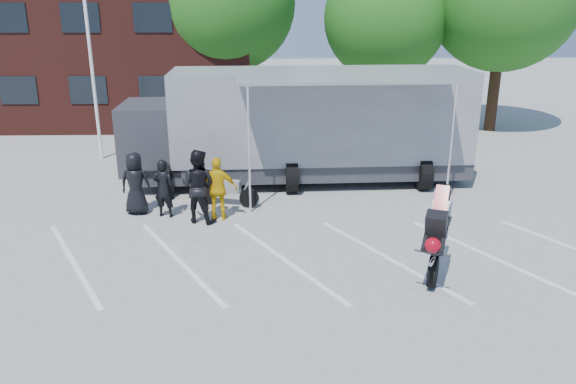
{
  "coord_description": "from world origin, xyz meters",
  "views": [
    {
      "loc": [
        -0.04,
        -10.71,
        5.59
      ],
      "look_at": [
        0.33,
        1.98,
        1.3
      ],
      "focal_mm": 35.0,
      "sensor_mm": 36.0,
      "label": 1
    }
  ],
  "objects_px": {
    "tree_left": "(227,3)",
    "tree_mid": "(385,18)",
    "spectator_leather_b": "(164,188)",
    "parked_motorcycle": "(228,205)",
    "spectator_hivis": "(218,189)",
    "spectator_leather_a": "(136,183)",
    "spectator_leather_c": "(198,186)",
    "stunt_bike_rider": "(436,273)",
    "flagpole": "(94,19)",
    "transporter_truck": "(305,181)"
  },
  "relations": [
    {
      "from": "spectator_leather_a",
      "to": "spectator_leather_b",
      "type": "relative_size",
      "value": 1.07
    },
    {
      "from": "spectator_leather_b",
      "to": "flagpole",
      "type": "bearing_deg",
      "value": -49.5
    },
    {
      "from": "tree_left",
      "to": "parked_motorcycle",
      "type": "relative_size",
      "value": 4.57
    },
    {
      "from": "tree_mid",
      "to": "spectator_leather_a",
      "type": "xyz_separation_m",
      "value": [
        -8.82,
        -10.89,
        -4.07
      ]
    },
    {
      "from": "flagpole",
      "to": "tree_left",
      "type": "distance_m",
      "value": 7.37
    },
    {
      "from": "flagpole",
      "to": "transporter_truck",
      "type": "height_order",
      "value": "flagpole"
    },
    {
      "from": "spectator_leather_b",
      "to": "transporter_truck",
      "type": "bearing_deg",
      "value": -129.85
    },
    {
      "from": "flagpole",
      "to": "spectator_leather_b",
      "type": "relative_size",
      "value": 4.92
    },
    {
      "from": "transporter_truck",
      "to": "stunt_bike_rider",
      "type": "height_order",
      "value": "transporter_truck"
    },
    {
      "from": "parked_motorcycle",
      "to": "spectator_leather_b",
      "type": "relative_size",
      "value": 1.16
    },
    {
      "from": "flagpole",
      "to": "spectator_hivis",
      "type": "relative_size",
      "value": 4.61
    },
    {
      "from": "tree_mid",
      "to": "spectator_hivis",
      "type": "relative_size",
      "value": 4.42
    },
    {
      "from": "flagpole",
      "to": "tree_left",
      "type": "xyz_separation_m",
      "value": [
        4.24,
        6.0,
        0.51
      ]
    },
    {
      "from": "tree_mid",
      "to": "stunt_bike_rider",
      "type": "xyz_separation_m",
      "value": [
        -1.49,
        -14.77,
        -4.94
      ]
    },
    {
      "from": "transporter_truck",
      "to": "spectator_leather_b",
      "type": "xyz_separation_m",
      "value": [
        -4.01,
        -3.08,
        0.81
      ]
    },
    {
      "from": "tree_mid",
      "to": "spectator_leather_b",
      "type": "bearing_deg",
      "value": -125.61
    },
    {
      "from": "flagpole",
      "to": "stunt_bike_rider",
      "type": "distance_m",
      "value": 14.71
    },
    {
      "from": "spectator_leather_b",
      "to": "spectator_hivis",
      "type": "relative_size",
      "value": 0.94
    },
    {
      "from": "spectator_leather_c",
      "to": "spectator_leather_a",
      "type": "bearing_deg",
      "value": -1.7
    },
    {
      "from": "transporter_truck",
      "to": "spectator_leather_b",
      "type": "bearing_deg",
      "value": -144.75
    },
    {
      "from": "parked_motorcycle",
      "to": "spectator_leather_c",
      "type": "height_order",
      "value": "spectator_leather_c"
    },
    {
      "from": "tree_left",
      "to": "spectator_leather_a",
      "type": "xyz_separation_m",
      "value": [
        -1.82,
        -11.89,
        -4.7
      ]
    },
    {
      "from": "tree_left",
      "to": "spectator_hivis",
      "type": "xyz_separation_m",
      "value": [
        0.5,
        -12.43,
        -4.7
      ]
    },
    {
      "from": "tree_mid",
      "to": "spectator_leather_c",
      "type": "xyz_separation_m",
      "value": [
        -7.01,
        -11.56,
        -3.95
      ]
    },
    {
      "from": "stunt_bike_rider",
      "to": "spectator_leather_a",
      "type": "height_order",
      "value": "spectator_leather_a"
    },
    {
      "from": "tree_left",
      "to": "tree_mid",
      "type": "relative_size",
      "value": 1.13
    },
    {
      "from": "tree_left",
      "to": "transporter_truck",
      "type": "bearing_deg",
      "value": -71.62
    },
    {
      "from": "flagpole",
      "to": "spectator_hivis",
      "type": "height_order",
      "value": "flagpole"
    },
    {
      "from": "tree_left",
      "to": "spectator_hivis",
      "type": "relative_size",
      "value": 4.98
    },
    {
      "from": "parked_motorcycle",
      "to": "stunt_bike_rider",
      "type": "xyz_separation_m",
      "value": [
        4.86,
        -4.42,
        0.0
      ]
    },
    {
      "from": "stunt_bike_rider",
      "to": "spectator_leather_b",
      "type": "relative_size",
      "value": 1.36
    },
    {
      "from": "spectator_leather_c",
      "to": "spectator_leather_b",
      "type": "bearing_deg",
      "value": -3.43
    },
    {
      "from": "tree_mid",
      "to": "parked_motorcycle",
      "type": "bearing_deg",
      "value": -121.51
    },
    {
      "from": "tree_left",
      "to": "tree_mid",
      "type": "xyz_separation_m",
      "value": [
        7.0,
        -1.0,
        -0.62
      ]
    },
    {
      "from": "spectator_hivis",
      "to": "flagpole",
      "type": "bearing_deg",
      "value": -52.81
    },
    {
      "from": "spectator_leather_c",
      "to": "tree_mid",
      "type": "bearing_deg",
      "value": -102.82
    },
    {
      "from": "parked_motorcycle",
      "to": "spectator_hivis",
      "type": "distance_m",
      "value": 1.4
    },
    {
      "from": "spectator_leather_a",
      "to": "spectator_hivis",
      "type": "height_order",
      "value": "spectator_leather_a"
    },
    {
      "from": "spectator_leather_c",
      "to": "spectator_hivis",
      "type": "xyz_separation_m",
      "value": [
        0.51,
        0.12,
        -0.12
      ]
    },
    {
      "from": "flagpole",
      "to": "tree_mid",
      "type": "bearing_deg",
      "value": 23.97
    },
    {
      "from": "flagpole",
      "to": "transporter_truck",
      "type": "bearing_deg",
      "value": -23.02
    },
    {
      "from": "spectator_leather_b",
      "to": "spectator_leather_c",
      "type": "distance_m",
      "value": 1.07
    },
    {
      "from": "flagpole",
      "to": "stunt_bike_rider",
      "type": "height_order",
      "value": "flagpole"
    },
    {
      "from": "tree_left",
      "to": "transporter_truck",
      "type": "height_order",
      "value": "tree_left"
    },
    {
      "from": "tree_left",
      "to": "transporter_truck",
      "type": "relative_size",
      "value": 0.76
    },
    {
      "from": "tree_left",
      "to": "tree_mid",
      "type": "distance_m",
      "value": 7.1
    },
    {
      "from": "flagpole",
      "to": "spectator_leather_c",
      "type": "xyz_separation_m",
      "value": [
        4.23,
        -6.56,
        -4.06
      ]
    },
    {
      "from": "tree_left",
      "to": "spectator_leather_c",
      "type": "height_order",
      "value": "tree_left"
    },
    {
      "from": "spectator_leather_c",
      "to": "spectator_hivis",
      "type": "distance_m",
      "value": 0.54
    },
    {
      "from": "spectator_leather_b",
      "to": "spectator_leather_c",
      "type": "height_order",
      "value": "spectator_leather_c"
    }
  ]
}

